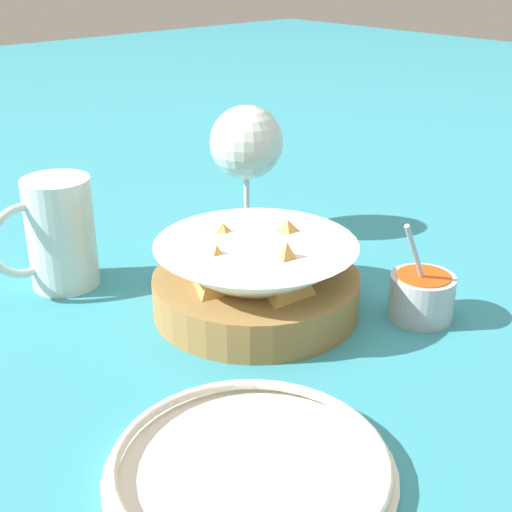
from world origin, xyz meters
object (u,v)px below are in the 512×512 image
beer_mug (59,237)px  sauce_cup (422,294)px  food_basket (256,279)px  side_plate (250,466)px  wine_glass (246,147)px

beer_mug → sauce_cup: bearing=126.8°
food_basket → side_plate: bearing=47.0°
food_basket → side_plate: size_ratio=1.00×
beer_mug → side_plate: size_ratio=0.58×
food_basket → beer_mug: size_ratio=1.72×
sauce_cup → beer_mug: beer_mug is taller
food_basket → sauce_cup: (-0.11, 0.12, -0.01)m
wine_glass → side_plate: bearing=49.0°
wine_glass → beer_mug: 0.25m
wine_glass → beer_mug: (0.24, -0.02, -0.06)m
side_plate → food_basket: bearing=-133.0°
sauce_cup → wine_glass: (-0.02, -0.28, 0.09)m
wine_glass → sauce_cup: bearing=85.6°
food_basket → sauce_cup: bearing=132.9°
wine_glass → side_plate: 0.46m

